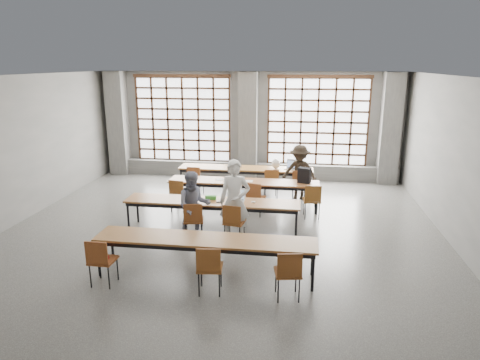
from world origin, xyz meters
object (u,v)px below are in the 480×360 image
(chair_front_right, at_px, (233,220))
(backpack, at_px, (304,175))
(chair_back_mid, at_px, (271,181))
(mouse, at_px, (253,202))
(plastic_bag, at_px, (276,164))
(chair_near_right, at_px, (288,270))
(desk_row_d, at_px, (205,242))
(chair_mid_left, at_px, (178,192))
(chair_mid_centre, at_px, (255,195))
(chair_near_mid, at_px, (209,265))
(green_box, at_px, (211,198))
(phone, at_px, (219,202))
(chair_near_left, at_px, (100,258))
(chair_front_left, at_px, (194,217))
(desk_row_c, at_px, (212,203))
(student_female, at_px, (194,206))
(desk_row_a, at_px, (246,170))
(laptop_front, at_px, (237,198))
(chair_mid_right, at_px, (312,198))
(desk_row_b, at_px, (243,183))
(chair_back_left, at_px, (195,178))
(laptop_back, at_px, (292,166))
(red_pouch, at_px, (103,258))
(student_male, at_px, (235,201))
(student_back, at_px, (299,172))

(chair_front_right, xyz_separation_m, backpack, (1.49, 2.45, 0.39))
(chair_back_mid, xyz_separation_m, mouse, (-0.21, -2.63, 0.21))
(plastic_bag, bearing_deg, chair_near_right, -84.50)
(desk_row_d, bearing_deg, chair_mid_left, 113.81)
(chair_mid_centre, height_order, plastic_bag, plastic_bag)
(chair_near_mid, bearing_deg, green_box, 101.43)
(desk_row_d, xyz_separation_m, phone, (-0.14, 2.05, 0.07))
(chair_near_left, distance_m, mouse, 3.62)
(chair_front_left, bearing_deg, desk_row_c, 65.61)
(chair_front_right, bearing_deg, chair_near_left, -132.52)
(chair_mid_left, bearing_deg, plastic_bag, 42.04)
(desk_row_c, distance_m, student_female, 0.59)
(desk_row_a, height_order, chair_back_mid, chair_back_mid)
(desk_row_c, relative_size, laptop_front, 10.93)
(chair_mid_right, relative_size, laptop_front, 2.40)
(desk_row_b, relative_size, chair_near_mid, 4.55)
(chair_back_left, relative_size, phone, 6.77)
(chair_near_mid, distance_m, phone, 2.71)
(chair_front_right, bearing_deg, laptop_front, 92.89)
(desk_row_b, height_order, chair_back_mid, chair_back_mid)
(chair_front_left, distance_m, laptop_back, 4.46)
(desk_row_d, distance_m, chair_near_left, 1.82)
(student_female, xyz_separation_m, laptop_front, (0.85, 0.61, 0.03))
(red_pouch, bearing_deg, laptop_back, 62.89)
(chair_near_left, height_order, laptop_front, laptop_front)
(chair_mid_left, xyz_separation_m, phone, (1.31, -1.24, 0.20))
(backpack, bearing_deg, chair_back_mid, 157.71)
(green_box, xyz_separation_m, plastic_bag, (1.30, 3.21, 0.10))
(laptop_front, distance_m, laptop_back, 3.44)
(desk_row_d, distance_m, chair_front_left, 1.64)
(student_male, xyz_separation_m, red_pouch, (-1.98, -2.20, -0.40))
(desk_row_b, distance_m, plastic_bag, 1.72)
(chair_front_right, height_order, chair_near_left, same)
(student_female, distance_m, backpack, 3.33)
(chair_near_right, height_order, phone, chair_near_right)
(desk_row_c, distance_m, backpack, 2.78)
(chair_near_right, bearing_deg, chair_mid_left, 127.12)
(chair_back_mid, height_order, student_back, student_back)
(student_back, distance_m, laptop_front, 2.98)
(chair_back_left, distance_m, backpack, 3.26)
(student_female, xyz_separation_m, backpack, (2.38, 2.32, 0.17))
(chair_front_left, bearing_deg, chair_near_mid, -69.30)
(chair_near_left, xyz_separation_m, green_box, (1.33, 2.86, 0.24))
(chair_mid_right, relative_size, red_pouch, 4.40)
(chair_near_left, bearing_deg, plastic_bag, 66.55)
(chair_back_left, relative_size, chair_near_right, 1.00)
(laptop_back, relative_size, backpack, 1.07)
(chair_front_left, bearing_deg, laptop_back, 63.29)
(chair_mid_left, xyz_separation_m, mouse, (2.08, -1.16, 0.21))
(desk_row_d, bearing_deg, mouse, 73.50)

